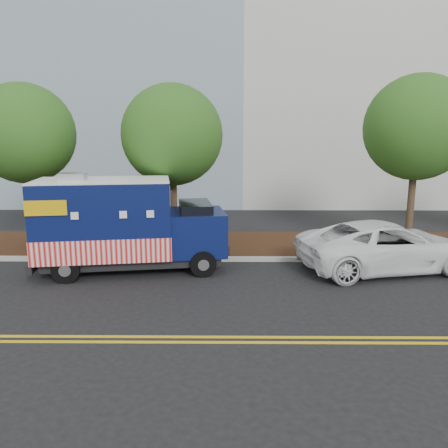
{
  "coord_description": "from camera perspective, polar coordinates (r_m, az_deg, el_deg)",
  "views": [
    {
      "loc": [
        1.11,
        -13.22,
        4.29
      ],
      "look_at": [
        1.0,
        0.6,
        1.48
      ],
      "focal_mm": 35.0,
      "sensor_mm": 36.0,
      "label": 1
    }
  ],
  "objects": [
    {
      "name": "ground",
      "position": [
        13.95,
        -4.16,
        -6.46
      ],
      "size": [
        120.0,
        120.0,
        0.0
      ],
      "primitive_type": "plane",
      "color": "black",
      "rests_on": "ground"
    },
    {
      "name": "white_car",
      "position": [
        15.03,
        20.48,
        -2.72
      ],
      "size": [
        6.12,
        3.74,
        1.58
      ],
      "primitive_type": "imported",
      "rotation": [
        0.0,
        0.0,
        1.78
      ],
      "color": "white",
      "rests_on": "ground"
    },
    {
      "name": "centerline_far",
      "position": [
        9.6,
        -6.47,
        -15.09
      ],
      "size": [
        120.0,
        0.1,
        0.01
      ],
      "primitive_type": "cube",
      "color": "gold",
      "rests_on": "ground"
    },
    {
      "name": "tree_b",
      "position": [
        16.35,
        -6.78,
        11.42
      ],
      "size": [
        3.69,
        3.69,
        6.15
      ],
      "color": "#38281C",
      "rests_on": "ground"
    },
    {
      "name": "mulch_strip",
      "position": [
        17.28,
        -3.24,
        -2.65
      ],
      "size": [
        120.0,
        4.0,
        0.15
      ],
      "primitive_type": "cube",
      "color": "black",
      "rests_on": "ground"
    },
    {
      "name": "tree_c",
      "position": [
        17.64,
        23.93,
        11.4
      ],
      "size": [
        3.81,
        3.81,
        6.48
      ],
      "color": "#38281C",
      "rests_on": "ground"
    },
    {
      "name": "food_truck",
      "position": [
        14.24,
        -13.17,
        -0.39
      ],
      "size": [
        6.26,
        3.09,
        3.16
      ],
      "rotation": [
        0.0,
        0.0,
        0.15
      ],
      "color": "black",
      "rests_on": "ground"
    },
    {
      "name": "sign_post",
      "position": [
        15.68,
        -6.8,
        0.04
      ],
      "size": [
        0.06,
        0.06,
        2.4
      ],
      "primitive_type": "cube",
      "color": "#473828",
      "rests_on": "ground"
    },
    {
      "name": "curb",
      "position": [
        15.26,
        -3.75,
        -4.58
      ],
      "size": [
        120.0,
        0.18,
        0.15
      ],
      "primitive_type": "cube",
      "color": "#9E9E99",
      "rests_on": "ground"
    },
    {
      "name": "tree_a",
      "position": [
        17.86,
        -24.62,
        10.65
      ],
      "size": [
        3.65,
        3.65,
        6.19
      ],
      "color": "#38281C",
      "rests_on": "ground"
    },
    {
      "name": "centerline_near",
      "position": [
        9.83,
        -6.29,
        -14.44
      ],
      "size": [
        120.0,
        0.1,
        0.01
      ],
      "primitive_type": "cube",
      "color": "gold",
      "rests_on": "ground"
    }
  ]
}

